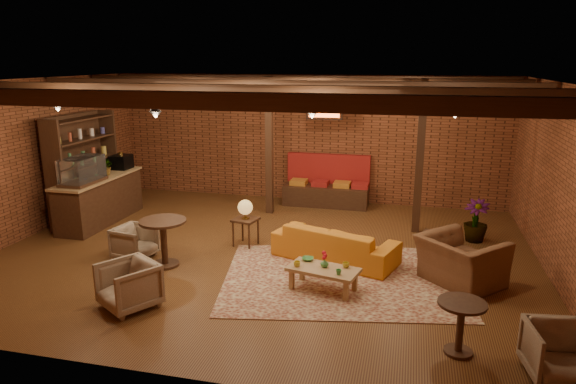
% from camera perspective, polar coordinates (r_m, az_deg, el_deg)
% --- Properties ---
extents(floor, '(10.00, 10.00, 0.00)m').
position_cam_1_polar(floor, '(9.83, -2.74, -6.80)').
color(floor, '#3E1E0F').
rests_on(floor, ground).
extents(ceiling, '(10.00, 8.00, 0.02)m').
position_cam_1_polar(ceiling, '(9.16, -2.99, 12.19)').
color(ceiling, black).
rests_on(ceiling, wall_back).
extents(wall_back, '(10.00, 0.02, 3.20)m').
position_cam_1_polar(wall_back, '(13.18, 2.08, 5.94)').
color(wall_back, brown).
rests_on(wall_back, ground).
extents(wall_front, '(10.00, 0.02, 3.20)m').
position_cam_1_polar(wall_front, '(5.79, -14.18, -5.90)').
color(wall_front, brown).
rests_on(wall_front, ground).
extents(wall_left, '(0.02, 8.00, 3.20)m').
position_cam_1_polar(wall_left, '(11.78, -26.93, 3.32)').
color(wall_left, brown).
rests_on(wall_left, ground).
extents(wall_right, '(0.02, 8.00, 3.20)m').
position_cam_1_polar(wall_right, '(9.30, 28.17, 0.54)').
color(wall_right, brown).
rests_on(wall_right, ground).
extents(ceiling_beams, '(9.80, 6.40, 0.22)m').
position_cam_1_polar(ceiling_beams, '(9.16, -2.98, 11.44)').
color(ceiling_beams, '#321A10').
rests_on(ceiling_beams, ceiling).
extents(ceiling_pipe, '(9.60, 0.12, 0.12)m').
position_cam_1_polar(ceiling_pipe, '(10.72, -0.49, 10.68)').
color(ceiling_pipe, black).
rests_on(ceiling_pipe, ceiling).
extents(post_left, '(0.16, 0.16, 3.20)m').
position_cam_1_polar(post_left, '(11.98, -2.10, 5.06)').
color(post_left, '#321A10').
rests_on(post_left, ground).
extents(post_right, '(0.16, 0.16, 3.20)m').
position_cam_1_polar(post_right, '(10.95, 14.44, 3.71)').
color(post_right, '#321A10').
rests_on(post_right, ground).
extents(service_counter, '(0.80, 2.50, 1.60)m').
position_cam_1_polar(service_counter, '(12.17, -20.26, 0.47)').
color(service_counter, '#321A10').
rests_on(service_counter, ground).
extents(plant_counter, '(0.35, 0.39, 0.30)m').
position_cam_1_polar(plant_counter, '(12.19, -19.53, 2.58)').
color(plant_counter, '#337F33').
rests_on(plant_counter, service_counter).
extents(shelving_hutch, '(0.52, 2.00, 2.40)m').
position_cam_1_polar(shelving_hutch, '(12.39, -21.71, 2.47)').
color(shelving_hutch, '#321A10').
rests_on(shelving_hutch, ground).
extents(banquette, '(2.10, 0.70, 1.00)m').
position_cam_1_polar(banquette, '(12.86, 4.25, 0.69)').
color(banquette, maroon).
rests_on(banquette, ground).
extents(service_sign, '(0.86, 0.06, 0.30)m').
position_cam_1_polar(service_sign, '(12.10, 4.06, 8.72)').
color(service_sign, '#F75718').
rests_on(service_sign, ceiling).
extents(ceiling_spotlights, '(6.40, 4.40, 0.28)m').
position_cam_1_polar(ceiling_spotlights, '(9.18, -2.96, 10.07)').
color(ceiling_spotlights, black).
rests_on(ceiling_spotlights, ceiling).
extents(rug, '(4.34, 3.62, 0.01)m').
position_cam_1_polar(rug, '(8.78, 5.82, -9.50)').
color(rug, maroon).
rests_on(rug, floor).
extents(sofa, '(2.41, 1.55, 0.66)m').
position_cam_1_polar(sofa, '(9.41, 5.26, -5.70)').
color(sofa, orange).
rests_on(sofa, floor).
extents(coffee_table, '(1.21, 0.79, 0.63)m').
position_cam_1_polar(coffee_table, '(8.23, 3.89, -8.65)').
color(coffee_table, '#A5784D').
rests_on(coffee_table, floor).
extents(side_table_lamp, '(0.53, 0.53, 0.93)m').
position_cam_1_polar(side_table_lamp, '(10.04, -4.77, -2.10)').
color(side_table_lamp, '#321A10').
rests_on(side_table_lamp, floor).
extents(round_table_left, '(0.82, 0.82, 0.85)m').
position_cam_1_polar(round_table_left, '(9.32, -13.67, -4.65)').
color(round_table_left, '#321A10').
rests_on(round_table_left, floor).
extents(armchair_a, '(0.72, 0.75, 0.67)m').
position_cam_1_polar(armchair_a, '(9.89, -16.67, -5.20)').
color(armchair_a, tan).
rests_on(armchair_a, floor).
extents(armchair_b, '(1.01, 0.99, 0.77)m').
position_cam_1_polar(armchair_b, '(8.01, -17.30, -9.65)').
color(armchair_b, tan).
rests_on(armchair_b, floor).
extents(armchair_right, '(1.41, 1.41, 1.05)m').
position_cam_1_polar(armchair_right, '(8.83, 18.70, -6.45)').
color(armchair_right, brown).
rests_on(armchair_right, floor).
extents(side_table_book, '(0.56, 0.56, 0.54)m').
position_cam_1_polar(side_table_book, '(9.66, 16.05, -4.71)').
color(side_table_book, '#321A10').
rests_on(side_table_book, floor).
extents(round_table_right, '(0.59, 0.59, 0.70)m').
position_cam_1_polar(round_table_right, '(6.86, 18.66, -13.25)').
color(round_table_right, '#321A10').
rests_on(round_table_right, floor).
extents(armchair_far, '(0.77, 0.73, 0.71)m').
position_cam_1_polar(armchair_far, '(6.86, 27.98, -15.30)').
color(armchair_far, tan).
rests_on(armchair_far, floor).
extents(plant_tall, '(1.82, 1.82, 2.58)m').
position_cam_1_polar(plant_tall, '(10.76, 20.53, 1.35)').
color(plant_tall, '#4C7F4C').
rests_on(plant_tall, floor).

